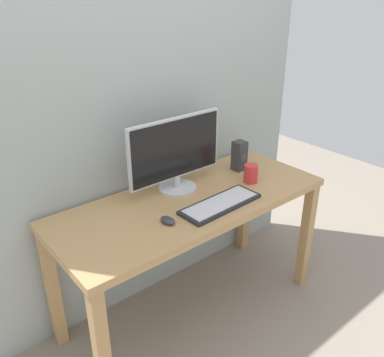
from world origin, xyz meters
name	(u,v)px	position (x,y,z in m)	size (l,w,h in m)	color
ground_plane	(192,308)	(0.00, 0.00, 0.00)	(6.00, 6.00, 0.00)	gray
wall_back	(149,54)	(0.00, 0.36, 1.50)	(2.28, 0.04, 3.00)	#9EA8A3
desk	(192,215)	(0.00, 0.00, 0.68)	(1.55, 0.63, 0.78)	tan
monitor	(176,153)	(0.01, 0.15, 1.00)	(0.60, 0.22, 0.42)	silver
keyboard_primary	(220,204)	(0.07, -0.16, 0.79)	(0.47, 0.19, 0.02)	#232328
mouse	(168,220)	(-0.25, -0.12, 0.79)	(0.05, 0.09, 0.03)	#333338
speaker_right	(239,156)	(0.47, 0.11, 0.87)	(0.07, 0.08, 0.19)	#333338
coffee_mug	(251,173)	(0.40, -0.06, 0.83)	(0.08, 0.08, 0.11)	red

